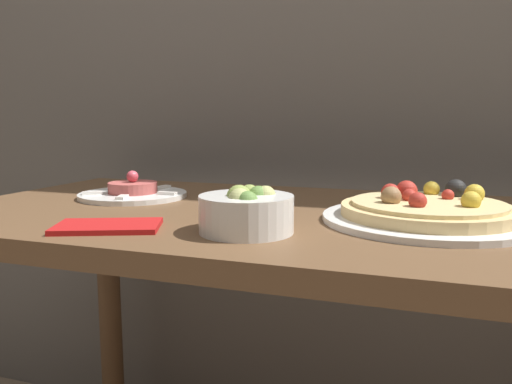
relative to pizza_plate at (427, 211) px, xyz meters
The scene contains 5 objects.
dining_table 0.27m from the pizza_plate, behind, with size 1.27×0.65×0.74m.
pizza_plate is the anchor object (origin of this frame).
tartare_plate 0.59m from the pizza_plate, behind, with size 0.22×0.22×0.06m.
small_bowl 0.30m from the pizza_plate, 146.92° to the right, with size 0.14×0.14×0.07m.
napkin 0.50m from the pizza_plate, 155.24° to the right, with size 0.18×0.14×0.01m.
Camera 1 is at (0.23, -0.52, 0.91)m, focal length 35.00 mm.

